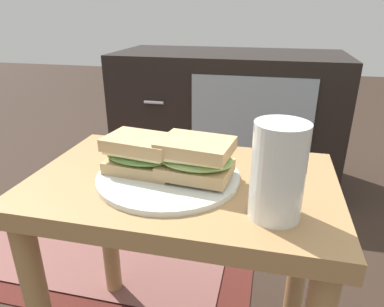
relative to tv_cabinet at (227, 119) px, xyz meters
name	(u,v)px	position (x,y,z in m)	size (l,w,h in m)	color
side_table	(183,219)	(0.04, -0.95, 0.08)	(0.56, 0.36, 0.46)	#A37A4C
tv_cabinet	(227,119)	(0.00, 0.00, 0.00)	(0.96, 0.46, 0.58)	black
area_rug	(116,232)	(-0.32, -0.55, -0.29)	(0.99, 0.74, 0.01)	#4C1E19
plate	(169,176)	(0.02, -0.96, 0.17)	(0.26, 0.26, 0.01)	silver
sandwich_front	(141,154)	(-0.04, -0.95, 0.21)	(0.14, 0.10, 0.07)	tan
sandwich_back	(196,158)	(0.07, -0.96, 0.22)	(0.14, 0.11, 0.07)	tan
beer_glass	(278,173)	(0.21, -1.04, 0.24)	(0.08, 0.08, 0.15)	silver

